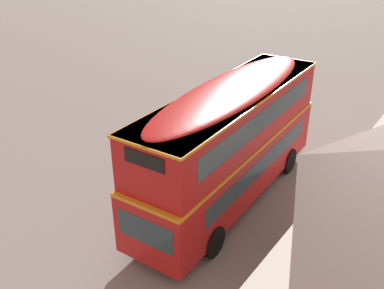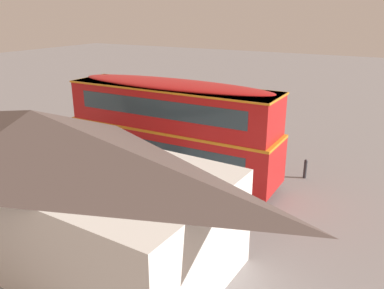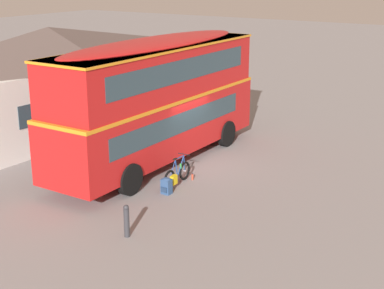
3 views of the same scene
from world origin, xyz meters
name	(u,v)px [view 1 (image 1 of 3)]	position (x,y,z in m)	size (l,w,h in m)	color
ground_plane	(201,194)	(0.00, 0.00, 0.00)	(120.00, 120.00, 0.00)	gray
double_decker_bus	(231,139)	(-0.38, 1.08, 2.64)	(10.48, 2.70, 4.79)	black
touring_bicycle	(208,159)	(-2.05, -0.91, 0.37)	(1.72, 0.52, 1.01)	black
backpack_on_ground	(214,153)	(-2.90, -1.07, 0.29)	(0.32, 0.33, 0.57)	#2D4C7A
water_bottle_red_squeeze	(196,170)	(-1.33, -1.10, 0.11)	(0.07, 0.07, 0.24)	#D84C33
kerb_bollard	(230,121)	(-6.11, -1.96, 0.50)	(0.16, 0.16, 0.97)	#333338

